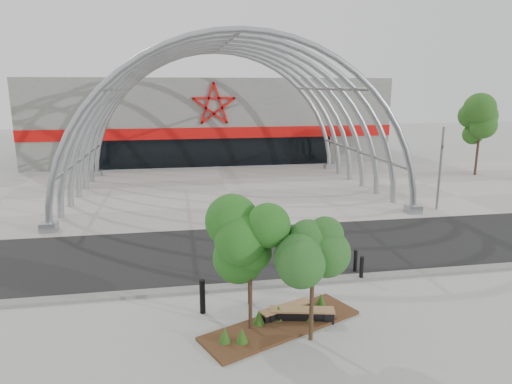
# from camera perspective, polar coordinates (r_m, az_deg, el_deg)

# --- Properties ---
(ground) EXTENTS (140.00, 140.00, 0.00)m
(ground) POSITION_cam_1_polar(r_m,az_deg,el_deg) (17.58, 2.29, -11.23)
(ground) COLOR #9C9C97
(ground) RESTS_ON ground
(road) EXTENTS (140.00, 7.00, 0.02)m
(road) POSITION_cam_1_polar(r_m,az_deg,el_deg) (20.75, 0.24, -7.29)
(road) COLOR black
(road) RESTS_ON ground
(forecourt) EXTENTS (60.00, 17.00, 0.04)m
(forecourt) POSITION_cam_1_polar(r_m,az_deg,el_deg) (32.16, -3.54, 0.08)
(forecourt) COLOR #A09A91
(forecourt) RESTS_ON ground
(kerb) EXTENTS (60.00, 0.50, 0.12)m
(kerb) POSITION_cam_1_polar(r_m,az_deg,el_deg) (17.33, 2.47, -11.38)
(kerb) COLOR slate
(kerb) RESTS_ON ground
(arena_building) EXTENTS (34.00, 15.24, 8.00)m
(arena_building) POSITION_cam_1_polar(r_m,az_deg,el_deg) (49.33, -5.99, 9.22)
(arena_building) COLOR slate
(arena_building) RESTS_ON ground
(vault_canopy) EXTENTS (20.80, 15.80, 20.36)m
(vault_canopy) POSITION_cam_1_polar(r_m,az_deg,el_deg) (32.16, -3.54, 0.07)
(vault_canopy) COLOR #90959A
(vault_canopy) RESTS_ON ground
(planting_bed) EXTENTS (5.33, 3.55, 0.54)m
(planting_bed) POSITION_cam_1_polar(r_m,az_deg,el_deg) (14.60, 2.96, -16.03)
(planting_bed) COLOR #402616
(planting_bed) RESTS_ON ground
(signal_pole) EXTENTS (0.16, 0.70, 4.97)m
(signal_pole) POSITION_cam_1_polar(r_m,az_deg,el_deg) (28.93, 22.04, 2.89)
(signal_pole) COLOR slate
(signal_pole) RESTS_ON ground
(street_tree_0) EXTENTS (1.62, 1.62, 3.70)m
(street_tree_0) POSITION_cam_1_polar(r_m,az_deg,el_deg) (13.33, -0.73, -6.98)
(street_tree_0) COLOR black
(street_tree_0) RESTS_ON ground
(street_tree_1) EXTENTS (1.58, 1.58, 3.74)m
(street_tree_1) POSITION_cam_1_polar(r_m,az_deg,el_deg) (12.95, 7.15, -7.56)
(street_tree_1) COLOR #312212
(street_tree_1) RESTS_ON ground
(bench_0) EXTENTS (1.85, 1.06, 0.39)m
(bench_0) POSITION_cam_1_polar(r_m,az_deg,el_deg) (15.13, 3.80, -14.69)
(bench_0) COLOR black
(bench_0) RESTS_ON ground
(bench_1) EXTENTS (2.07, 0.86, 0.42)m
(bench_1) POSITION_cam_1_polar(r_m,az_deg,el_deg) (14.92, 5.77, -15.08)
(bench_1) COLOR black
(bench_1) RESTS_ON ground
(bollard_0) EXTENTS (0.18, 0.18, 1.15)m
(bollard_0) POSITION_cam_1_polar(r_m,az_deg,el_deg) (15.27, -6.71, -12.86)
(bollard_0) COLOR black
(bollard_0) RESTS_ON ground
(bollard_1) EXTENTS (0.14, 0.14, 0.87)m
(bollard_1) POSITION_cam_1_polar(r_m,az_deg,el_deg) (15.83, -0.77, -12.36)
(bollard_1) COLOR black
(bollard_1) RESTS_ON ground
(bollard_2) EXTENTS (0.17, 0.17, 1.06)m
(bollard_2) POSITION_cam_1_polar(r_m,az_deg,el_deg) (17.24, -0.95, -9.80)
(bollard_2) COLOR black
(bollard_2) RESTS_ON ground
(bollard_3) EXTENTS (0.15, 0.15, 0.95)m
(bollard_3) POSITION_cam_1_polar(r_m,az_deg,el_deg) (18.02, 13.05, -9.30)
(bollard_3) COLOR black
(bollard_3) RESTS_ON ground
(bollard_4) EXTENTS (0.14, 0.14, 0.90)m
(bollard_4) POSITION_cam_1_polar(r_m,az_deg,el_deg) (18.77, 12.31, -8.42)
(bollard_4) COLOR black
(bollard_4) RESTS_ON ground
(bg_tree_1) EXTENTS (2.70, 2.70, 5.91)m
(bg_tree_1) POSITION_cam_1_polar(r_m,az_deg,el_deg) (41.70, 26.24, 7.63)
(bg_tree_1) COLOR black
(bg_tree_1) RESTS_ON ground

